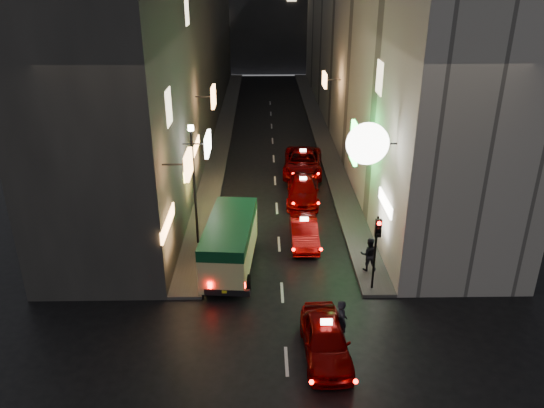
{
  "coord_description": "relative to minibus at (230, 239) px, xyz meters",
  "views": [
    {
      "loc": [
        -0.8,
        -11.32,
        13.15
      ],
      "look_at": [
        -0.37,
        13.0,
        2.29
      ],
      "focal_mm": 35.0,
      "sensor_mm": 36.0,
      "label": 1
    }
  ],
  "objects": [
    {
      "name": "minibus",
      "position": [
        0.0,
        0.0,
        0.0
      ],
      "size": [
        2.51,
        5.92,
        2.48
      ],
      "color": "#CFCC81",
      "rests_on": "ground"
    },
    {
      "name": "building_right",
      "position": [
        10.37,
        23.36,
        7.43
      ],
      "size": [
        8.21,
        52.0,
        18.0
      ],
      "color": "#ABA59D",
      "rests_on": "ground"
    },
    {
      "name": "pedestrian_sidewalk",
      "position": [
        6.47,
        -0.49,
        -0.48
      ],
      "size": [
        0.73,
        0.49,
        1.87
      ],
      "primitive_type": "imported",
      "rotation": [
        0.0,
        0.0,
        3.07
      ],
      "color": "black",
      "rests_on": "sidewalk_right"
    },
    {
      "name": "taxi_far",
      "position": [
        4.34,
        12.81,
        -0.64
      ],
      "size": [
        2.86,
        5.98,
        2.01
      ],
      "color": "#6B0000",
      "rests_on": "ground"
    },
    {
      "name": "sidewalk_right",
      "position": [
        6.63,
        23.37,
        -1.49
      ],
      "size": [
        1.5,
        52.0,
        0.15
      ],
      "primitive_type": "cube",
      "color": "#494643",
      "rests_on": "ground"
    },
    {
      "name": "traffic_light",
      "position": [
        6.38,
        -2.16,
        1.12
      ],
      "size": [
        0.26,
        0.43,
        3.5
      ],
      "color": "black",
      "rests_on": "sidewalk_right"
    },
    {
      "name": "taxi_near",
      "position": [
        3.82,
        -6.29,
        -0.75
      ],
      "size": [
        2.27,
        5.18,
        1.8
      ],
      "color": "#6B0000",
      "rests_on": "ground"
    },
    {
      "name": "building_left",
      "position": [
        -5.62,
        23.36,
        7.43
      ],
      "size": [
        7.4,
        52.09,
        18.0
      ],
      "color": "#3C3A37",
      "rests_on": "ground"
    },
    {
      "name": "lamp_post",
      "position": [
        -1.82,
        2.37,
        2.16
      ],
      "size": [
        0.28,
        0.28,
        6.22
      ],
      "color": "black",
      "rests_on": "sidewalk_left"
    },
    {
      "name": "taxi_third",
      "position": [
        4.01,
        8.01,
        -0.76
      ],
      "size": [
        2.47,
        5.24,
        1.79
      ],
      "color": "#6B0000",
      "rests_on": "ground"
    },
    {
      "name": "sidewalk_left",
      "position": [
        -1.87,
        23.37,
        -1.49
      ],
      "size": [
        1.5,
        52.0,
        0.15
      ],
      "primitive_type": "cube",
      "color": "#494643",
      "rests_on": "ground"
    },
    {
      "name": "pedestrian_crossing",
      "position": [
        4.51,
        -5.48,
        -0.54
      ],
      "size": [
        0.55,
        0.74,
        2.05
      ],
      "primitive_type": "imported",
      "rotation": [
        0.0,
        0.0,
        1.75
      ],
      "color": "black",
      "rests_on": "ground"
    },
    {
      "name": "taxi_second",
      "position": [
        3.67,
        2.5,
        -0.82
      ],
      "size": [
        1.94,
        4.71,
        1.67
      ],
      "color": "#6B0000",
      "rests_on": "ground"
    }
  ]
}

